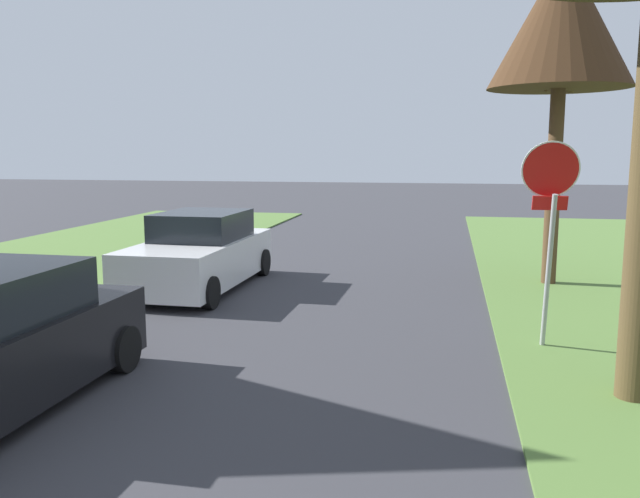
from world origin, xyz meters
TOP-DOWN VIEW (x-y plane):
  - stop_sign_far at (4.23, 11.16)m, footprint 0.82×0.66m
  - street_tree_right_mid_b at (4.98, 15.90)m, footprint 2.88×2.88m
  - parked_sedan_white at (-2.19, 14.19)m, footprint 1.99×4.42m

SIDE VIEW (x-z plane):
  - parked_sedan_white at x=-2.19m, z-range -0.06..1.51m
  - stop_sign_far at x=4.23m, z-range 0.70..3.62m
  - street_tree_right_mid_b at x=4.98m, z-range 2.01..8.76m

